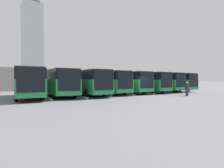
{
  "coord_description": "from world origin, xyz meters",
  "views": [
    {
      "loc": [
        15.62,
        16.54,
        1.98
      ],
      "look_at": [
        0.8,
        -5.39,
        1.45
      ],
      "focal_mm": 28.0,
      "sensor_mm": 36.0,
      "label": 1
    }
  ],
  "objects_px": {
    "bus_0": "(169,81)",
    "bus_4": "(106,82)",
    "bus_2": "(143,82)",
    "bus_7": "(27,82)",
    "pedestrian": "(187,88)",
    "bus_6": "(58,82)",
    "bus_3": "(125,82)",
    "bus_1": "(157,81)",
    "bus_5": "(86,82)"
  },
  "relations": [
    {
      "from": "bus_1",
      "to": "bus_4",
      "type": "relative_size",
      "value": 1.0
    },
    {
      "from": "bus_2",
      "to": "bus_7",
      "type": "distance_m",
      "value": 17.87
    },
    {
      "from": "bus_5",
      "to": "pedestrian",
      "type": "bearing_deg",
      "value": 146.82
    },
    {
      "from": "bus_4",
      "to": "bus_7",
      "type": "height_order",
      "value": "same"
    },
    {
      "from": "bus_5",
      "to": "bus_6",
      "type": "distance_m",
      "value": 3.65
    },
    {
      "from": "bus_7",
      "to": "bus_1",
      "type": "bearing_deg",
      "value": -174.85
    },
    {
      "from": "bus_1",
      "to": "bus_5",
      "type": "bearing_deg",
      "value": 6.56
    },
    {
      "from": "bus_1",
      "to": "pedestrian",
      "type": "relative_size",
      "value": 6.1
    },
    {
      "from": "bus_7",
      "to": "pedestrian",
      "type": "distance_m",
      "value": 19.51
    },
    {
      "from": "bus_6",
      "to": "bus_2",
      "type": "bearing_deg",
      "value": -176.76
    },
    {
      "from": "bus_4",
      "to": "bus_6",
      "type": "xyz_separation_m",
      "value": [
        7.15,
        0.05,
        0.0
      ]
    },
    {
      "from": "bus_2",
      "to": "bus_4",
      "type": "xyz_separation_m",
      "value": [
        7.15,
        -0.47,
        0.0
      ]
    },
    {
      "from": "bus_5",
      "to": "pedestrian",
      "type": "xyz_separation_m",
      "value": [
        -10.4,
        8.16,
        -0.84
      ]
    },
    {
      "from": "bus_3",
      "to": "bus_7",
      "type": "bearing_deg",
      "value": 6.29
    },
    {
      "from": "bus_3",
      "to": "bus_5",
      "type": "distance_m",
      "value": 7.18
    },
    {
      "from": "bus_0",
      "to": "bus_5",
      "type": "xyz_separation_m",
      "value": [
        17.87,
        0.49,
        0.0
      ]
    },
    {
      "from": "bus_0",
      "to": "bus_3",
      "type": "height_order",
      "value": "same"
    },
    {
      "from": "bus_3",
      "to": "pedestrian",
      "type": "height_order",
      "value": "bus_3"
    },
    {
      "from": "bus_5",
      "to": "bus_3",
      "type": "bearing_deg",
      "value": -169.77
    },
    {
      "from": "bus_0",
      "to": "bus_4",
      "type": "xyz_separation_m",
      "value": [
        14.3,
        -0.29,
        0.0
      ]
    },
    {
      "from": "bus_2",
      "to": "bus_7",
      "type": "relative_size",
      "value": 1.0
    },
    {
      "from": "bus_0",
      "to": "bus_4",
      "type": "distance_m",
      "value": 14.3
    },
    {
      "from": "bus_0",
      "to": "bus_1",
      "type": "distance_m",
      "value": 3.58
    },
    {
      "from": "bus_4",
      "to": "bus_7",
      "type": "distance_m",
      "value": 10.73
    },
    {
      "from": "pedestrian",
      "to": "bus_0",
      "type": "bearing_deg",
      "value": 151.25
    },
    {
      "from": "bus_0",
      "to": "bus_7",
      "type": "bearing_deg",
      "value": 5.32
    },
    {
      "from": "bus_0",
      "to": "pedestrian",
      "type": "xyz_separation_m",
      "value": [
        7.48,
        8.65,
        -0.84
      ]
    },
    {
      "from": "bus_3",
      "to": "bus_5",
      "type": "relative_size",
      "value": 1.0
    },
    {
      "from": "bus_6",
      "to": "pedestrian",
      "type": "xyz_separation_m",
      "value": [
        -13.97,
        8.89,
        -0.84
      ]
    },
    {
      "from": "bus_0",
      "to": "bus_3",
      "type": "distance_m",
      "value": 10.73
    },
    {
      "from": "bus_1",
      "to": "bus_2",
      "type": "relative_size",
      "value": 1.0
    },
    {
      "from": "bus_7",
      "to": "bus_2",
      "type": "bearing_deg",
      "value": -175.11
    },
    {
      "from": "bus_2",
      "to": "bus_4",
      "type": "relative_size",
      "value": 1.0
    },
    {
      "from": "bus_1",
      "to": "bus_6",
      "type": "bearing_deg",
      "value": 3.89
    },
    {
      "from": "bus_7",
      "to": "pedestrian",
      "type": "xyz_separation_m",
      "value": [
        -17.55,
        8.49,
        -0.84
      ]
    },
    {
      "from": "bus_5",
      "to": "bus_7",
      "type": "distance_m",
      "value": 7.16
    },
    {
      "from": "bus_0",
      "to": "bus_1",
      "type": "bearing_deg",
      "value": 6.33
    },
    {
      "from": "bus_0",
      "to": "pedestrian",
      "type": "distance_m",
      "value": 11.46
    },
    {
      "from": "bus_6",
      "to": "bus_4",
      "type": "bearing_deg",
      "value": -174.66
    },
    {
      "from": "bus_0",
      "to": "pedestrian",
      "type": "height_order",
      "value": "bus_0"
    },
    {
      "from": "bus_2",
      "to": "bus_7",
      "type": "bearing_deg",
      "value": 4.89
    },
    {
      "from": "bus_6",
      "to": "pedestrian",
      "type": "distance_m",
      "value": 16.59
    },
    {
      "from": "bus_5",
      "to": "bus_7",
      "type": "relative_size",
      "value": 1.0
    },
    {
      "from": "bus_4",
      "to": "pedestrian",
      "type": "height_order",
      "value": "bus_4"
    },
    {
      "from": "bus_0",
      "to": "bus_4",
      "type": "bearing_deg",
      "value": 3.78
    },
    {
      "from": "bus_2",
      "to": "bus_4",
      "type": "height_order",
      "value": "same"
    },
    {
      "from": "pedestrian",
      "to": "bus_7",
      "type": "bearing_deg",
      "value": -103.73
    },
    {
      "from": "bus_1",
      "to": "bus_6",
      "type": "relative_size",
      "value": 1.0
    },
    {
      "from": "bus_6",
      "to": "bus_7",
      "type": "bearing_deg",
      "value": 11.43
    },
    {
      "from": "bus_3",
      "to": "pedestrian",
      "type": "xyz_separation_m",
      "value": [
        -3.25,
        8.82,
        -0.84
      ]
    }
  ]
}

